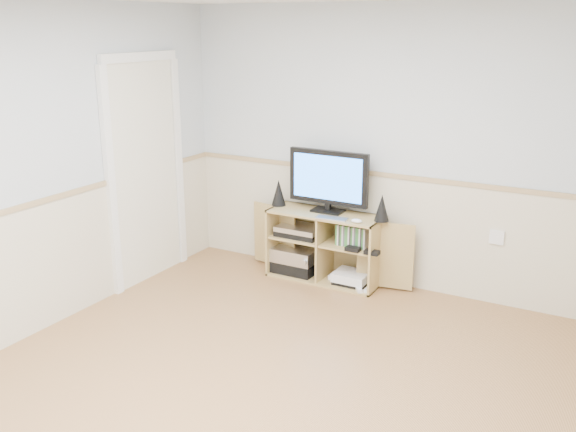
{
  "coord_description": "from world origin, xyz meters",
  "views": [
    {
      "loc": [
        1.94,
        -3.07,
        2.31
      ],
      "look_at": [
        -0.43,
        1.2,
        0.85
      ],
      "focal_mm": 40.0,
      "sensor_mm": 36.0,
      "label": 1
    }
  ],
  "objects_px": {
    "media_cabinet": "(327,244)",
    "game_consoles": "(351,278)",
    "monitor": "(328,179)",
    "keyboard": "(332,218)"
  },
  "relations": [
    {
      "from": "keyboard",
      "to": "game_consoles",
      "type": "xyz_separation_m",
      "value": [
        0.14,
        0.13,
        -0.59
      ]
    },
    {
      "from": "monitor",
      "to": "keyboard",
      "type": "bearing_deg",
      "value": -54.97
    },
    {
      "from": "keyboard",
      "to": "media_cabinet",
      "type": "bearing_deg",
      "value": 119.6
    },
    {
      "from": "media_cabinet",
      "to": "monitor",
      "type": "distance_m",
      "value": 0.63
    },
    {
      "from": "media_cabinet",
      "to": "game_consoles",
      "type": "distance_m",
      "value": 0.38
    },
    {
      "from": "game_consoles",
      "to": "monitor",
      "type": "bearing_deg",
      "value": 167.55
    },
    {
      "from": "monitor",
      "to": "game_consoles",
      "type": "bearing_deg",
      "value": -12.45
    },
    {
      "from": "media_cabinet",
      "to": "keyboard",
      "type": "height_order",
      "value": "keyboard"
    },
    {
      "from": "media_cabinet",
      "to": "game_consoles",
      "type": "height_order",
      "value": "media_cabinet"
    },
    {
      "from": "media_cabinet",
      "to": "keyboard",
      "type": "distance_m",
      "value": 0.4
    }
  ]
}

